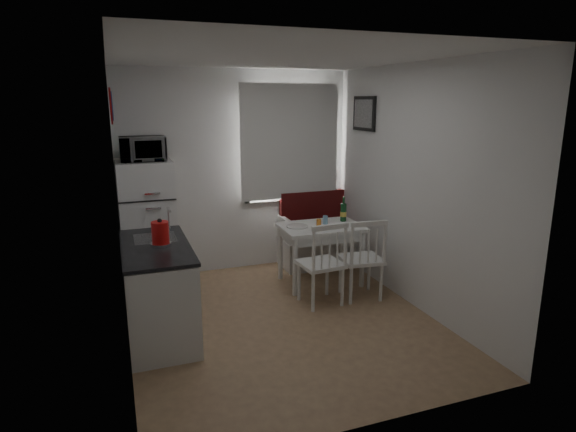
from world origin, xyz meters
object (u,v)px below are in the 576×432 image
at_px(kitchen_counter, 158,289).
at_px(chair_left, 325,255).
at_px(chair_right, 366,251).
at_px(microwave, 143,149).
at_px(kettle, 160,233).
at_px(bench, 330,239).
at_px(dining_table, 321,232).
at_px(fridge, 148,226).
at_px(wine_bottle, 343,209).

xyz_separation_m(kitchen_counter, chair_left, (1.75, 0.03, 0.13)).
bearing_deg(chair_right, microwave, 158.45).
height_order(chair_left, kettle, kettle).
xyz_separation_m(chair_left, kettle, (-1.70, -0.08, 0.44)).
xyz_separation_m(bench, kettle, (-2.38, -1.41, 0.70)).
xyz_separation_m(dining_table, chair_right, (0.25, -0.67, -0.07)).
xyz_separation_m(dining_table, microwave, (-1.98, 0.50, 1.03)).
bearing_deg(fridge, dining_table, -15.50).
bearing_deg(microwave, chair_left, -33.98).
relative_size(dining_table, chair_left, 1.95).
distance_m(dining_table, microwave, 2.29).
relative_size(kitchen_counter, bench, 0.95).
distance_m(chair_right, microwave, 2.75).
distance_m(kitchen_counter, wine_bottle, 2.52).
xyz_separation_m(kitchen_counter, wine_bottle, (2.35, 0.79, 0.43)).
relative_size(bench, fridge, 0.90).
bearing_deg(wine_bottle, dining_table, -164.05).
height_order(microwave, kettle, microwave).
height_order(kettle, wine_bottle, kettle).
distance_m(bench, fridge, 2.46).
xyz_separation_m(kitchen_counter, microwave, (0.02, 1.19, 1.23)).
relative_size(chair_left, wine_bottle, 1.63).
distance_m(microwave, kettle, 1.41).
bearing_deg(microwave, wine_bottle, -9.73).
bearing_deg(dining_table, chair_left, -108.74).
relative_size(bench, kettle, 5.50).
xyz_separation_m(bench, chair_left, (-0.68, -1.33, 0.26)).
relative_size(dining_table, microwave, 2.01).
distance_m(dining_table, kettle, 2.13).
distance_m(kitchen_counter, kettle, 0.58).
bearing_deg(bench, chair_left, -117.15).
bearing_deg(bench, dining_table, -123.14).
bearing_deg(microwave, chair_right, -27.60).
relative_size(microwave, kettle, 1.96).
relative_size(dining_table, chair_right, 1.97).
bearing_deg(wine_bottle, chair_right, -97.42).
height_order(kitchen_counter, chair_left, kitchen_counter).
bearing_deg(kettle, bench, 30.63).
relative_size(kitchen_counter, chair_right, 2.60).
distance_m(fridge, microwave, 0.91).
xyz_separation_m(chair_right, wine_bottle, (0.10, 0.77, 0.31)).
xyz_separation_m(kitchen_counter, fridge, (0.02, 1.24, 0.32)).
bearing_deg(kitchen_counter, dining_table, 19.13).
bearing_deg(chair_right, bench, 88.25).
bearing_deg(kitchen_counter, bench, 29.13).
distance_m(kitchen_counter, chair_left, 1.76).
height_order(fridge, wine_bottle, fridge).
relative_size(bench, microwave, 2.80).
xyz_separation_m(fridge, microwave, (0.00, -0.05, 0.91)).
bearing_deg(fridge, chair_right, -28.60).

